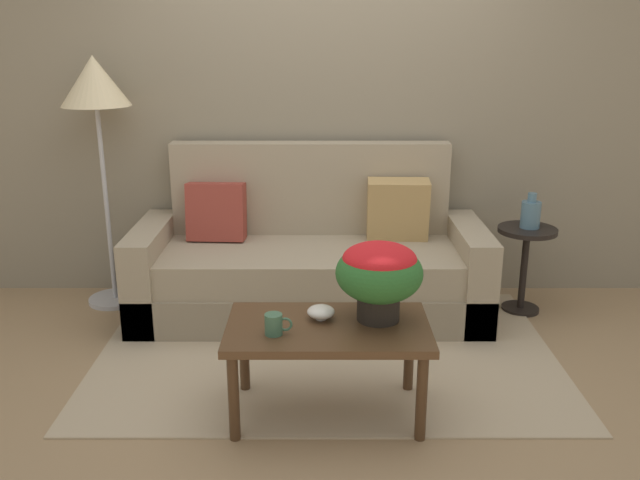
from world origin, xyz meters
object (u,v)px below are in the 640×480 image
(potted_plant, at_px, (378,272))
(snack_bowl, at_px, (320,312))
(table_vase, at_px, (530,214))
(coffee_mug, at_px, (274,324))
(couch, at_px, (309,264))
(side_table, at_px, (524,254))
(coffee_table, at_px, (326,337))
(floor_lamp, at_px, (95,97))

(potted_plant, distance_m, snack_bowl, 0.34)
(table_vase, bearing_deg, coffee_mug, -138.63)
(couch, height_order, potted_plant, couch)
(side_table, bearing_deg, coffee_mug, -138.56)
(coffee_mug, distance_m, snack_bowl, 0.27)
(couch, height_order, coffee_mug, couch)
(coffee_table, bearing_deg, snack_bowl, 113.93)
(couch, relative_size, potted_plant, 5.44)
(couch, distance_m, snack_bowl, 1.22)
(couch, relative_size, coffee_mug, 17.62)
(floor_lamp, height_order, coffee_mug, floor_lamp)
(potted_plant, distance_m, table_vase, 1.61)
(floor_lamp, bearing_deg, snack_bowl, -43.73)
(coffee_table, height_order, potted_plant, potted_plant)
(coffee_mug, bearing_deg, potted_plant, 19.11)
(potted_plant, height_order, coffee_mug, potted_plant)
(couch, height_order, coffee_table, couch)
(coffee_mug, relative_size, table_vase, 0.56)
(coffee_table, distance_m, floor_lamp, 2.25)
(coffee_table, bearing_deg, couch, 94.41)
(side_table, distance_m, snack_bowl, 1.79)
(side_table, relative_size, coffee_mug, 4.52)
(side_table, distance_m, table_vase, 0.27)
(couch, distance_m, coffee_mug, 1.39)
(snack_bowl, bearing_deg, potted_plant, -0.25)
(potted_plant, relative_size, table_vase, 1.80)
(side_table, height_order, floor_lamp, floor_lamp)
(potted_plant, bearing_deg, snack_bowl, 179.75)
(snack_bowl, bearing_deg, coffee_table, -66.07)
(potted_plant, xyz_separation_m, table_vase, (1.07, 1.20, -0.04))
(coffee_mug, distance_m, table_vase, 2.08)
(couch, bearing_deg, snack_bowl, -86.76)
(table_vase, bearing_deg, couch, -179.95)
(couch, bearing_deg, coffee_mug, -95.96)
(couch, distance_m, floor_lamp, 1.72)
(couch, bearing_deg, table_vase, 0.05)
(couch, distance_m, table_vase, 1.45)
(coffee_table, bearing_deg, potted_plant, 15.11)
(side_table, bearing_deg, potted_plant, -131.57)
(side_table, xyz_separation_m, potted_plant, (-1.06, -1.20, 0.31))
(couch, distance_m, potted_plant, 1.31)
(potted_plant, bearing_deg, coffee_mug, -160.89)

